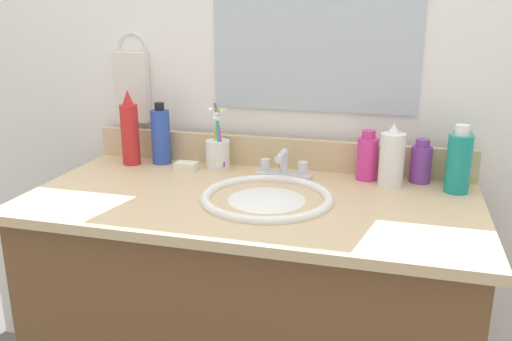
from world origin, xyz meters
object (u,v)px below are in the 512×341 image
at_px(bottle_shampoo_blue, 161,136).
at_px(bottle_lotion_white, 392,158).
at_px(faucet, 283,168).
at_px(bottle_spray_red, 130,132).
at_px(bottle_cream_purple, 421,163).
at_px(cup_white_ceramic, 218,152).
at_px(hand_towel, 132,87).
at_px(bottle_soap_pink, 367,157).
at_px(bottle_mouthwash_teal, 459,162).
at_px(soap_bar, 186,166).
at_px(bottle_toner_green, 460,157).

distance_m(bottle_shampoo_blue, bottle_lotion_white, 0.69).
bearing_deg(faucet, bottle_spray_red, 178.93).
xyz_separation_m(bottle_cream_purple, bottle_lotion_white, (-0.08, -0.05, 0.02)).
relative_size(faucet, cup_white_ceramic, 0.81).
distance_m(hand_towel, bottle_soap_pink, 0.77).
distance_m(bottle_soap_pink, bottle_mouthwash_teal, 0.24).
bearing_deg(soap_bar, hand_towel, 151.07).
relative_size(bottle_shampoo_blue, bottle_mouthwash_teal, 1.05).
relative_size(faucet, bottle_spray_red, 0.70).
xyz_separation_m(bottle_lotion_white, bottle_toner_green, (0.18, 0.07, 0.00)).
bearing_deg(bottle_spray_red, bottle_lotion_white, -0.30).
distance_m(bottle_cream_purple, bottle_spray_red, 0.86).
xyz_separation_m(hand_towel, bottle_toner_green, (1.00, -0.05, -0.14)).
height_order(bottle_shampoo_blue, bottle_lotion_white, bottle_shampoo_blue).
distance_m(bottle_spray_red, soap_bar, 0.21).
distance_m(cup_white_ceramic, soap_bar, 0.10).
height_order(hand_towel, bottle_spray_red, hand_towel).
xyz_separation_m(hand_towel, bottle_spray_red, (0.04, -0.11, -0.12)).
bearing_deg(bottle_toner_green, bottle_soap_pink, -173.50).
xyz_separation_m(hand_towel, faucet, (0.52, -0.12, -0.19)).
relative_size(hand_towel, soap_bar, 3.44).
height_order(faucet, soap_bar, faucet).
bearing_deg(faucet, soap_bar, -178.62).
bearing_deg(cup_white_ceramic, soap_bar, -153.68).
height_order(hand_towel, bottle_soap_pink, hand_towel).
bearing_deg(bottle_shampoo_blue, bottle_mouthwash_teal, -3.35).
xyz_separation_m(bottle_mouthwash_teal, soap_bar, (-0.76, -0.00, -0.07)).
bearing_deg(bottle_spray_red, bottle_mouthwash_teal, -0.89).
distance_m(bottle_cream_purple, soap_bar, 0.67).
xyz_separation_m(faucet, bottle_toner_green, (0.47, 0.07, 0.05)).
bearing_deg(bottle_toner_green, bottle_mouthwash_teal, -98.19).
xyz_separation_m(bottle_cream_purple, bottle_toner_green, (0.10, 0.02, 0.02)).
bearing_deg(soap_bar, bottle_cream_purple, 5.37).
bearing_deg(bottle_toner_green, cup_white_ceramic, -176.97).
bearing_deg(soap_bar, cup_white_ceramic, 26.32).
bearing_deg(bottle_toner_green, soap_bar, -174.20).
bearing_deg(bottle_lotion_white, bottle_toner_green, 20.24).
distance_m(bottle_soap_pink, soap_bar, 0.53).
bearing_deg(bottle_spray_red, bottle_shampoo_blue, 22.88).
height_order(bottle_shampoo_blue, bottle_soap_pink, bottle_shampoo_blue).
xyz_separation_m(bottle_lotion_white, soap_bar, (-0.59, -0.01, -0.06)).
bearing_deg(bottle_spray_red, bottle_toner_green, 3.72).
distance_m(bottle_shampoo_blue, cup_white_ceramic, 0.19).
height_order(hand_towel, faucet, hand_towel).
height_order(faucet, bottle_toner_green, bottle_toner_green).
relative_size(bottle_soap_pink, cup_white_ceramic, 0.71).
distance_m(bottle_shampoo_blue, bottle_spray_red, 0.09).
distance_m(bottle_mouthwash_teal, soap_bar, 0.76).
height_order(faucet, bottle_shampoo_blue, bottle_shampoo_blue).
bearing_deg(bottle_lotion_white, bottle_cream_purple, 33.11).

